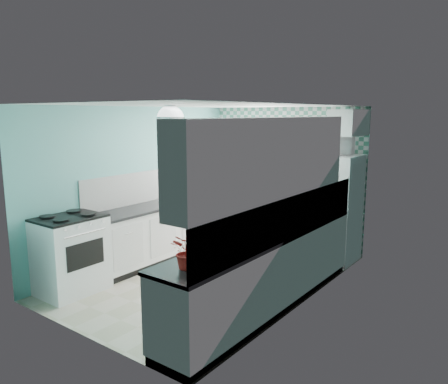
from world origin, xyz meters
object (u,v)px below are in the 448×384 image
Objects in this scene: stove at (70,253)px; fruit_bowl at (219,253)px; potted_plant at (188,252)px; fridge at (333,208)px; sink at (307,219)px; microwave at (336,146)px; ceiling_light at (171,119)px.

fruit_bowl is (2.40, 0.16, 0.43)m from stove.
potted_plant reaches higher than fruit_bowl.
fridge is 1.15m from sink.
microwave reaches higher than sink.
potted_plant is (-0.00, -2.52, 0.18)m from sink.
microwave is at bearing 57.69° from fridge.
stove is at bearing 52.31° from microwave.
potted_plant is (0.09, -3.67, 0.24)m from fridge.
microwave reaches higher than stove.
fruit_bowl is at bearing -26.02° from ceiling_light.
potted_plant is at bearing -84.62° from fridge.
stove is 4.03× the size of fruit_bowl.
fridge is 3.28× the size of sink.
fridge reaches higher than fruit_bowl.
stove is at bearing 172.31° from potted_plant.
microwave reaches higher than fruit_bowl.
fridge is at bearing 54.47° from stove.
ceiling_light is 2.86m from microwave.
fruit_bowl is 3.32m from microwave.
fruit_bowl is at bearing -84.41° from fridge.
sink is 1.57× the size of potted_plant.
ceiling_light is 2.34m from sink.
microwave is at bearing 94.86° from sink.
ceiling_light is 0.68× the size of microwave.
fridge reaches higher than sink.
ceiling_light reaches higher than fridge.
sink is (0.09, -1.15, 0.06)m from fridge.
sink is (2.40, 2.19, 0.39)m from stove.
sink is at bearing 89.89° from fruit_bowl.
ceiling_light is 0.66× the size of sink.
sink is at bearing 91.61° from microwave.
sink is 1.03× the size of microwave.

